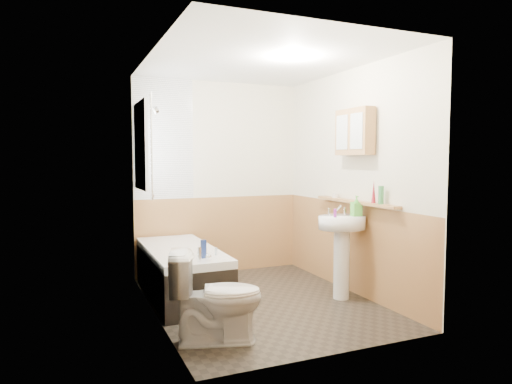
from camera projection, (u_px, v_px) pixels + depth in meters
floor at (262, 302)px, 4.79m from camera, size 2.80×2.80×0.00m
ceiling at (262, 60)px, 4.61m from camera, size 2.80×2.80×0.00m
wall_back at (219, 178)px, 6.00m from camera, size 2.20×0.02×2.50m
wall_front at (337, 193)px, 3.41m from camera, size 2.20×0.02×2.50m
wall_left at (153, 186)px, 4.27m from camera, size 0.02×2.80×2.50m
wall_right at (352, 181)px, 5.13m from camera, size 0.02×2.80×2.50m
wainscot_right at (349, 247)px, 5.18m from camera, size 0.01×2.80×1.00m
wainscot_front at (335, 290)px, 3.48m from camera, size 2.20×0.01×1.00m
wainscot_back at (220, 235)px, 6.03m from camera, size 2.20×0.01×1.00m
tile_cladding_left at (156, 186)px, 4.28m from camera, size 0.01×2.80×2.50m
tile_return_back at (163, 139)px, 5.65m from camera, size 0.75×0.01×1.50m
window at (141, 146)px, 5.13m from camera, size 0.03×0.79×0.99m
bathtub at (181, 271)px, 4.97m from camera, size 0.70×1.66×0.68m
shower_riser at (153, 136)px, 4.63m from camera, size 0.10×0.07×1.10m
toilet at (216, 297)px, 3.72m from camera, size 0.85×0.63×0.74m
sink at (342, 240)px, 4.87m from camera, size 0.52×0.42×1.01m
pine_shelf at (355, 202)px, 4.97m from camera, size 0.10×1.39×0.03m
medicine_cabinet at (354, 132)px, 4.90m from camera, size 0.14×0.55×0.50m
foam_can at (381, 195)px, 4.56m from camera, size 0.06×0.06×0.18m
green_bottle at (374, 192)px, 4.66m from camera, size 0.05×0.05×0.23m
black_jar at (335, 196)px, 5.33m from camera, size 0.09×0.09×0.05m
soap_bottle at (356, 211)px, 4.84m from camera, size 0.13×0.23×0.10m
clear_bottle at (335, 213)px, 4.73m from camera, size 0.04×0.04×0.09m
blue_gel at (204, 249)px, 4.43m from camera, size 0.06×0.05×0.18m
cream_jar at (176, 259)px, 4.26m from camera, size 0.10×0.10×0.05m
orange_bottle at (216, 251)px, 4.57m from camera, size 0.03×0.03×0.07m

